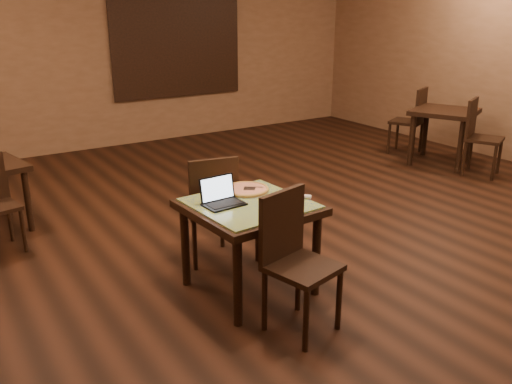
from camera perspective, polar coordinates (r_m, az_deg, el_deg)
ground at (r=5.56m, az=9.75°, el=-4.82°), size 10.00×10.00×0.00m
wall_back at (r=9.41m, az=-11.19°, el=14.29°), size 8.00×0.02×3.00m
mural at (r=9.57m, az=-8.26°, el=14.82°), size 2.34×0.05×1.64m
tiled_table at (r=4.28m, az=-0.70°, el=-2.40°), size 0.98×0.98×0.76m
chair_main_near at (r=3.84m, az=3.94°, el=-6.48°), size 0.53×0.53×1.02m
chair_main_far at (r=4.80m, az=-4.77°, el=-1.22°), size 0.51×0.51×1.00m
laptop at (r=4.21m, az=-3.73°, el=-0.52°), size 0.32×0.25×0.21m
plate at (r=4.22m, az=3.13°, el=-1.16°), size 0.24×0.24×0.01m
pizza_slice at (r=4.21m, az=3.13°, el=-0.95°), size 0.25×0.25×0.02m
pizza_pan at (r=4.50m, az=-1.04°, el=0.12°), size 0.37×0.37×0.01m
pizza_whole at (r=4.49m, az=-1.04°, el=0.30°), size 0.38×0.38×0.03m
spatula at (r=4.48m, az=-0.69°, el=0.37°), size 0.23×0.21×0.01m
napkin_roll at (r=4.35m, az=4.75°, el=-0.42°), size 0.13×0.15×0.04m
other_table_a at (r=8.38m, az=19.18°, el=7.29°), size 1.13×1.13×0.80m
other_table_a_chair_near at (r=8.01m, az=22.35°, el=5.81°), size 0.60×0.60×1.04m
other_table_a_chair_far at (r=8.81m, az=16.17°, el=7.58°), size 0.60×0.60×1.04m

